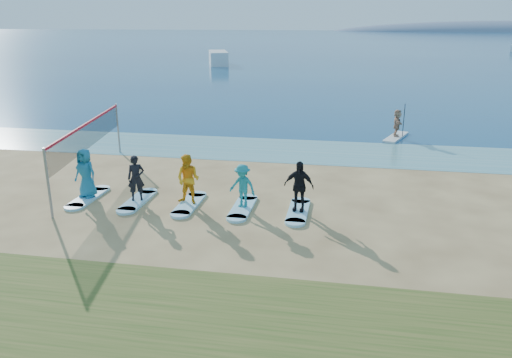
% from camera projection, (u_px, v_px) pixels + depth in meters
% --- Properties ---
extents(ground, '(600.00, 600.00, 0.00)m').
position_uv_depth(ground, '(248.00, 229.00, 16.34)').
color(ground, tan).
rests_on(ground, ground).
extents(shallow_water, '(600.00, 600.00, 0.00)m').
position_uv_depth(shallow_water, '(287.00, 150.00, 26.17)').
color(shallow_water, teal).
rests_on(shallow_water, ground).
extents(ocean, '(600.00, 600.00, 0.00)m').
position_uv_depth(ocean, '(341.00, 40.00, 166.19)').
color(ocean, navy).
rests_on(ocean, ground).
extents(volleyball_net, '(1.71, 8.94, 2.50)m').
position_uv_depth(volleyball_net, '(89.00, 135.00, 20.98)').
color(volleyball_net, gray).
rests_on(volleyball_net, ground).
extents(paddleboard, '(1.69, 3.06, 0.12)m').
position_uv_depth(paddleboard, '(396.00, 137.00, 28.88)').
color(paddleboard, silver).
rests_on(paddleboard, ground).
extents(paddleboarder, '(0.47, 1.43, 1.54)m').
position_uv_depth(paddleboarder, '(397.00, 123.00, 28.63)').
color(paddleboarder, tan).
rests_on(paddleboarder, paddleboard).
extents(boat_offshore_a, '(4.89, 8.59, 1.97)m').
position_uv_depth(boat_offshore_a, '(218.00, 65.00, 75.68)').
color(boat_offshore_a, silver).
rests_on(boat_offshore_a, ground).
extents(surfboard_0, '(0.70, 2.20, 0.09)m').
position_uv_depth(surfboard_0, '(88.00, 197.00, 19.13)').
color(surfboard_0, '#9BDBF0').
rests_on(surfboard_0, ground).
extents(student_0, '(1.04, 0.80, 1.88)m').
position_uv_depth(student_0, '(86.00, 173.00, 18.83)').
color(student_0, teal).
rests_on(student_0, surfboard_0).
extents(surfboard_1, '(0.70, 2.20, 0.09)m').
position_uv_depth(surfboard_1, '(138.00, 201.00, 18.79)').
color(surfboard_1, '#9BDBF0').
rests_on(surfboard_1, ground).
extents(student_1, '(0.73, 0.61, 1.71)m').
position_uv_depth(student_1, '(136.00, 178.00, 18.51)').
color(student_1, black).
rests_on(student_1, surfboard_1).
extents(surfboard_2, '(0.70, 2.20, 0.09)m').
position_uv_depth(surfboard_2, '(189.00, 204.00, 18.44)').
color(surfboard_2, '#9BDBF0').
rests_on(surfboard_2, ground).
extents(student_2, '(1.00, 0.83, 1.84)m').
position_uv_depth(student_2, '(188.00, 179.00, 18.15)').
color(student_2, orange).
rests_on(student_2, surfboard_2).
extents(surfboard_3, '(0.70, 2.20, 0.09)m').
position_uv_depth(surfboard_3, '(243.00, 208.00, 18.10)').
color(surfboard_3, '#9BDBF0').
rests_on(surfboard_3, ground).
extents(student_3, '(1.16, 0.89, 1.59)m').
position_uv_depth(student_3, '(242.00, 186.00, 17.84)').
color(student_3, teal).
rests_on(student_3, surfboard_3).
extents(surfboard_4, '(0.70, 2.20, 0.09)m').
position_uv_depth(surfboard_4, '(298.00, 211.00, 17.75)').
color(surfboard_4, '#9BDBF0').
rests_on(surfboard_4, ground).
extents(student_4, '(1.11, 0.57, 1.81)m').
position_uv_depth(student_4, '(299.00, 186.00, 17.46)').
color(student_4, black).
rests_on(student_4, surfboard_4).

